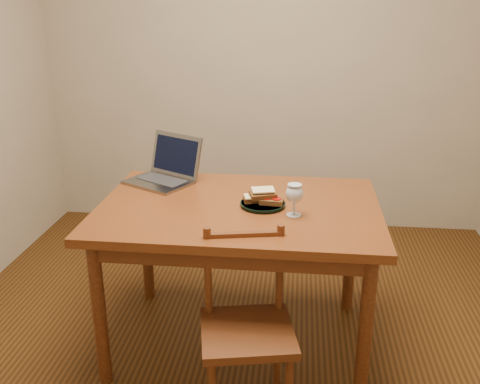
# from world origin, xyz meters

# --- Properties ---
(floor) EXTENTS (3.20, 3.20, 0.02)m
(floor) POSITION_xyz_m (0.00, 0.00, -0.01)
(floor) COLOR black
(floor) RESTS_ON ground
(back_wall) EXTENTS (3.20, 0.02, 2.60)m
(back_wall) POSITION_xyz_m (0.00, 1.61, 1.30)
(back_wall) COLOR gray
(back_wall) RESTS_ON floor
(front_wall) EXTENTS (3.20, 0.02, 2.60)m
(front_wall) POSITION_xyz_m (0.00, -1.61, 1.30)
(front_wall) COLOR gray
(front_wall) RESTS_ON floor
(table) EXTENTS (1.30, 0.90, 0.74)m
(table) POSITION_xyz_m (-0.01, 0.04, 0.65)
(table) COLOR #54230E
(table) RESTS_ON floor
(chair) EXTENTS (0.43, 0.42, 0.40)m
(chair) POSITION_xyz_m (0.07, -0.41, 0.43)
(chair) COLOR #3E1D0D
(chair) RESTS_ON floor
(plate) EXTENTS (0.21, 0.21, 0.02)m
(plate) POSITION_xyz_m (0.10, 0.04, 0.75)
(plate) COLOR black
(plate) RESTS_ON table
(sandwich_cheese) EXTENTS (0.12, 0.08, 0.03)m
(sandwich_cheese) POSITION_xyz_m (0.06, 0.05, 0.77)
(sandwich_cheese) COLOR #381E0C
(sandwich_cheese) RESTS_ON plate
(sandwich_tomato) EXTENTS (0.11, 0.07, 0.03)m
(sandwich_tomato) POSITION_xyz_m (0.14, 0.03, 0.77)
(sandwich_tomato) COLOR #381E0C
(sandwich_tomato) RESTS_ON plate
(sandwich_top) EXTENTS (0.14, 0.11, 0.04)m
(sandwich_top) POSITION_xyz_m (0.10, 0.05, 0.80)
(sandwich_top) COLOR #381E0C
(sandwich_top) RESTS_ON plate
(milk_glass) EXTENTS (0.08, 0.08, 0.15)m
(milk_glass) POSITION_xyz_m (0.24, -0.06, 0.81)
(milk_glass) COLOR white
(milk_glass) RESTS_ON table
(laptop) EXTENTS (0.42, 0.41, 0.23)m
(laptop) POSITION_xyz_m (-0.43, 0.35, 0.80)
(laptop) COLOR slate
(laptop) RESTS_ON table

